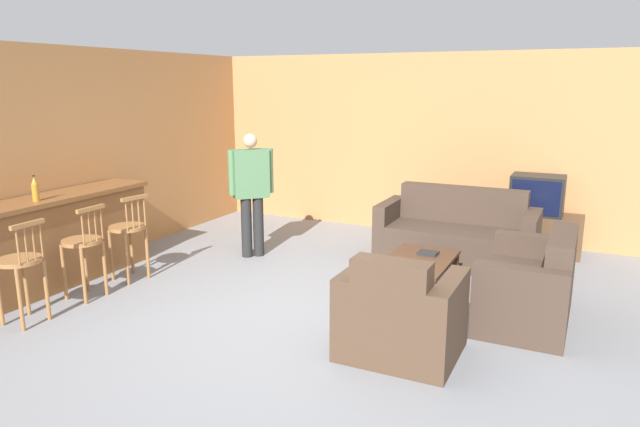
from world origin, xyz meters
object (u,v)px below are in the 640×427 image
tv_unit (534,233)px  person_by_window (251,188)px  armchair_near (400,317)px  coffee_table (418,264)px  bar_chair_far (128,234)px  book_on_table (428,253)px  bar_chair_mid (83,248)px  bar_chair_near (21,268)px  loveseat_right (531,287)px  tv (537,195)px  couch_far (457,236)px  bottle (35,189)px

tv_unit → person_by_window: person_by_window is taller
armchair_near → coffee_table: bearing=100.3°
bar_chair_far → person_by_window: 1.60m
book_on_table → person_by_window: 2.41m
bar_chair_mid → person_by_window: bearing=69.2°
bar_chair_far → person_by_window: bearing=60.9°
bar_chair_mid → coffee_table: 3.44m
armchair_near → bar_chair_near: bearing=-164.9°
book_on_table → loveseat_right: bearing=-19.1°
tv → tv_unit: bearing=90.0°
bar_chair_mid → loveseat_right: (4.20, 1.39, -0.21)m
tv → person_by_window: person_by_window is taller
tv_unit → couch_far: bearing=-133.5°
person_by_window → bar_chair_mid: bearing=-110.8°
coffee_table → person_by_window: 2.42m
loveseat_right → tv_unit: 2.38m
loveseat_right → book_on_table: loveseat_right is taller
coffee_table → bar_chair_near: bearing=-143.7°
tv_unit → tv: size_ratio=1.80×
bar_chair_near → tv_unit: bearing=48.2°
bar_chair_mid → book_on_table: bearing=29.6°
tv → book_on_table: (-0.88, -1.99, -0.36)m
bar_chair_near → book_on_table: bar_chair_near is taller
bar_chair_near → coffee_table: 3.81m
bar_chair_far → book_on_table: bearing=20.0°
tv_unit → tv: 0.51m
tv → bar_chair_mid: bearing=-136.7°
couch_far → tv: (0.82, 0.86, 0.44)m
coffee_table → tv_unit: size_ratio=0.89×
bar_chair_mid → coffee_table: bar_chair_mid is taller
bar_chair_near → person_by_window: bearing=74.3°
bar_chair_near → loveseat_right: size_ratio=0.75×
bottle → tv: bearing=40.4°
couch_far → book_on_table: couch_far is taller
bar_chair_far → book_on_table: size_ratio=4.71×
tv_unit → bar_chair_far: bearing=-141.9°
coffee_table → book_on_table: (0.04, 0.22, 0.07)m
bar_chair_far → coffee_table: bar_chair_far is taller
bar_chair_mid → bar_chair_far: (-0.00, 0.63, 0.00)m
person_by_window → loveseat_right: bearing=-10.0°
armchair_near → bottle: bearing=-176.0°
bar_chair_mid → couch_far: bar_chair_mid is taller
armchair_near → loveseat_right: size_ratio=0.70×
armchair_near → coffee_table: size_ratio=0.89×
loveseat_right → tv: (-0.20, 2.37, 0.44)m
bottle → coffee_table: bearing=24.4°
bar_chair_far → armchair_near: (3.32, -0.44, -0.21)m
couch_far → bottle: bottle is taller
bar_chair_far → tv: size_ratio=1.51×
bar_chair_near → coffee_table: bearing=36.3°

